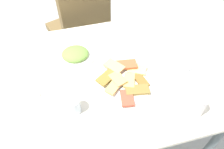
# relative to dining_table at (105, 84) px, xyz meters

# --- Properties ---
(ground_plane) EXTENTS (6.00, 6.00, 0.00)m
(ground_plane) POSITION_rel_dining_table_xyz_m (0.00, 0.00, -0.67)
(ground_plane) COLOR #A6ABA5
(dining_table) EXTENTS (1.22, 0.90, 0.75)m
(dining_table) POSITION_rel_dining_table_xyz_m (0.00, 0.00, 0.00)
(dining_table) COLOR silver
(dining_table) RESTS_ON ground_plane
(dining_chair) EXTENTS (0.54, 0.54, 0.92)m
(dining_chair) POSITION_rel_dining_table_xyz_m (-0.03, 0.73, -0.15)
(dining_chair) COLOR brown
(dining_chair) RESTS_ON ground_plane
(pide_platter) EXTENTS (0.31, 0.32, 0.04)m
(pide_platter) POSITION_rel_dining_table_xyz_m (0.08, -0.07, 0.09)
(pide_platter) COLOR white
(pide_platter) RESTS_ON dining_table
(salad_plate_greens) EXTENTS (0.23, 0.23, 0.05)m
(salad_plate_greens) POSITION_rel_dining_table_xyz_m (0.43, -0.03, 0.09)
(salad_plate_greens) COLOR white
(salad_plate_greens) RESTS_ON dining_table
(salad_plate_rice) EXTENTS (0.22, 0.22, 0.06)m
(salad_plate_rice) POSITION_rel_dining_table_xyz_m (-0.13, 0.18, 0.10)
(salad_plate_rice) COLOR white
(salad_plate_rice) RESTS_ON dining_table
(soda_can) EXTENTS (0.09, 0.09, 0.12)m
(soda_can) POSITION_rel_dining_table_xyz_m (0.36, -0.33, 0.14)
(soda_can) COLOR silver
(soda_can) RESTS_ON dining_table
(drinking_glass) EXTENTS (0.07, 0.07, 0.09)m
(drinking_glass) POSITION_rel_dining_table_xyz_m (-0.19, -0.18, 0.12)
(drinking_glass) COLOR silver
(drinking_glass) RESTS_ON dining_table
(paper_napkin) EXTENTS (0.16, 0.16, 0.00)m
(paper_napkin) POSITION_rel_dining_table_xyz_m (-0.44, -0.02, 0.08)
(paper_napkin) COLOR white
(paper_napkin) RESTS_ON dining_table
(fork) EXTENTS (0.19, 0.04, 0.00)m
(fork) POSITION_rel_dining_table_xyz_m (-0.44, -0.03, 0.08)
(fork) COLOR silver
(fork) RESTS_ON paper_napkin
(spoon) EXTENTS (0.19, 0.04, 0.00)m
(spoon) POSITION_rel_dining_table_xyz_m (-0.44, 0.00, 0.08)
(spoon) COLOR silver
(spoon) RESTS_ON paper_napkin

